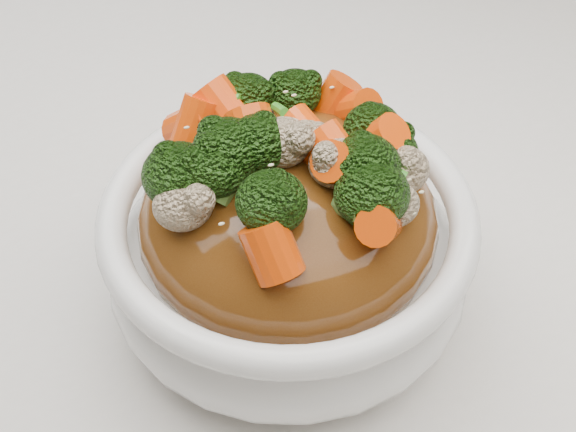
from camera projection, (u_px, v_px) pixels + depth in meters
name	position (u px, v px, depth m)	size (l,w,h in m)	color
tablecloth	(334.00, 239.00, 0.51)	(1.20, 0.80, 0.04)	silver
bowl	(288.00, 254.00, 0.43)	(0.19, 0.19, 0.08)	white
sauce_base	(288.00, 220.00, 0.41)	(0.15, 0.15, 0.08)	#5A300F
carrots	(288.00, 136.00, 0.37)	(0.15, 0.15, 0.04)	#EE4807
broccoli	(288.00, 138.00, 0.37)	(0.15, 0.15, 0.04)	black
cauliflower	(288.00, 141.00, 0.37)	(0.15, 0.15, 0.03)	tan
scallions	(288.00, 135.00, 0.37)	(0.11, 0.11, 0.02)	#358F21
sesame_seeds	(288.00, 135.00, 0.37)	(0.14, 0.14, 0.01)	beige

